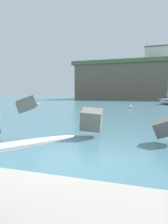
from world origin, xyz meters
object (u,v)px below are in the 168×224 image
at_px(mooring_buoy_outer, 131,107).
at_px(station_building_west, 158,55).
at_px(mooring_buoy_middle, 38,104).
at_px(boat_near_right, 167,101).

distance_m(mooring_buoy_outer, station_building_west, 51.16).
relative_size(mooring_buoy_middle, mooring_buoy_outer, 1.00).
bearing_deg(boat_near_right, mooring_buoy_outer, -107.48).
bearing_deg(mooring_buoy_outer, station_building_west, 88.92).
xyz_separation_m(boat_near_right, station_building_west, (-3.39, 35.43, 13.85)).
xyz_separation_m(mooring_buoy_middle, station_building_west, (15.70, 47.69, 14.18)).
height_order(mooring_buoy_middle, mooring_buoy_outer, same).
bearing_deg(mooring_buoy_middle, mooring_buoy_outer, -5.63).
relative_size(mooring_buoy_middle, station_building_west, 0.05).
distance_m(boat_near_right, mooring_buoy_middle, 22.69).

